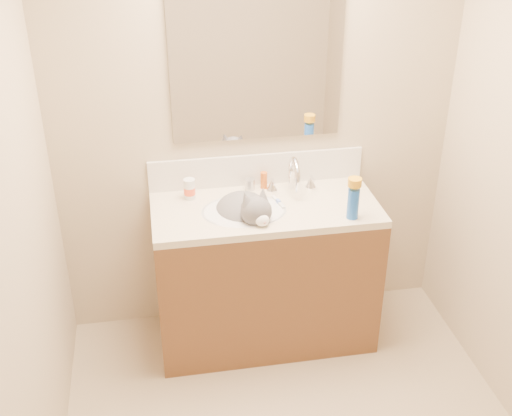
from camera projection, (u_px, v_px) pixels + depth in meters
name	position (u px, v px, depth m)	size (l,w,h in m)	color
room_shell	(319.00, 179.00, 2.24)	(2.24, 2.54, 2.52)	tan
vanity_cabinet	(265.00, 276.00, 3.60)	(1.20, 0.55, 0.82)	brown
counter_slab	(266.00, 209.00, 3.39)	(1.20, 0.55, 0.04)	beige
basin	(244.00, 222.00, 3.37)	(0.45, 0.36, 0.14)	silver
faucet	(293.00, 177.00, 3.49)	(0.28, 0.20, 0.21)	silver
cat	(246.00, 214.00, 3.35)	(0.41, 0.46, 0.33)	#555355
backsplash	(257.00, 169.00, 3.56)	(1.20, 0.02, 0.18)	silver
mirror	(257.00, 65.00, 3.28)	(0.90, 0.02, 0.80)	white
pill_bottle	(189.00, 189.00, 3.43)	(0.06, 0.06, 0.11)	silver
pill_label	(190.00, 191.00, 3.43)	(0.06, 0.06, 0.04)	#F34E28
silver_jar	(250.00, 184.00, 3.53)	(0.05, 0.05, 0.06)	#B7B7BC
amber_bottle	(264.00, 180.00, 3.54)	(0.04, 0.04, 0.09)	#C15616
toothbrush	(278.00, 202.00, 3.41)	(0.02, 0.15, 0.01)	silver
toothbrush_head	(278.00, 201.00, 3.41)	(0.02, 0.03, 0.02)	#6A89E1
spray_can	(353.00, 204.00, 3.23)	(0.06, 0.06, 0.16)	blue
spray_cap	(355.00, 182.00, 3.17)	(0.07, 0.07, 0.04)	orange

